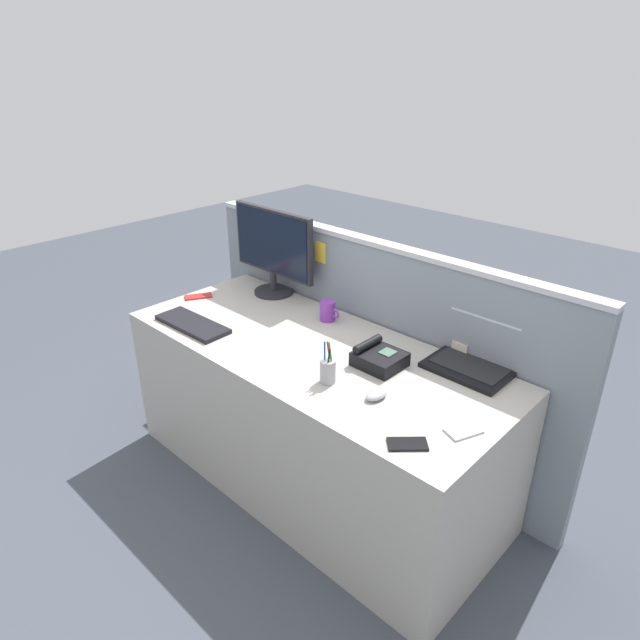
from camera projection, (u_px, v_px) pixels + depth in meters
ground_plane at (313, 477)px, 2.86m from camera, size 10.00×10.00×0.00m
desk at (313, 416)px, 2.69m from camera, size 1.87×0.78×0.76m
cubicle_divider at (370, 348)px, 2.88m from camera, size 2.20×0.08×1.17m
desktop_monitor at (273, 247)px, 3.00m from camera, size 0.57×0.21×0.47m
laptop at (475, 355)px, 2.36m from camera, size 0.34×0.26×0.23m
desk_phone at (379, 358)px, 2.37m from camera, size 0.19×0.18×0.10m
keyboard_main at (192, 324)px, 2.72m from camera, size 0.42×0.17×0.02m
computer_mouse_right_hand at (376, 395)px, 2.15m from camera, size 0.07×0.11×0.03m
pen_cup at (328, 371)px, 2.24m from camera, size 0.06×0.06×0.19m
cell_phone_red_case at (198, 296)px, 3.05m from camera, size 0.12×0.16×0.01m
cell_phone_black_slab at (407, 444)px, 1.90m from camera, size 0.15×0.15×0.01m
cell_phone_silver_slab at (463, 431)px, 1.96m from camera, size 0.12×0.14×0.01m
coffee_mug at (328, 311)px, 2.77m from camera, size 0.12×0.08×0.10m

